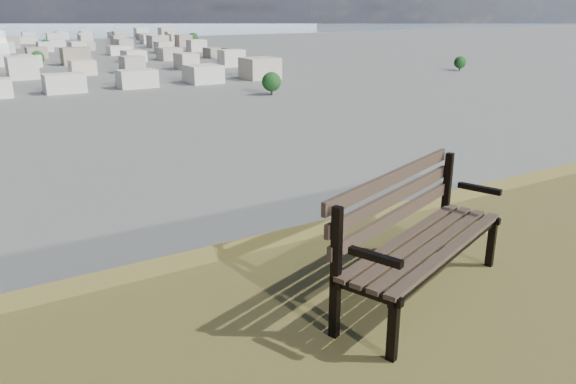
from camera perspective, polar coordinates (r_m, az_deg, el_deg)
park_bench at (r=4.37m, az=12.75°, el=-3.69°), size 1.92×1.18×0.96m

